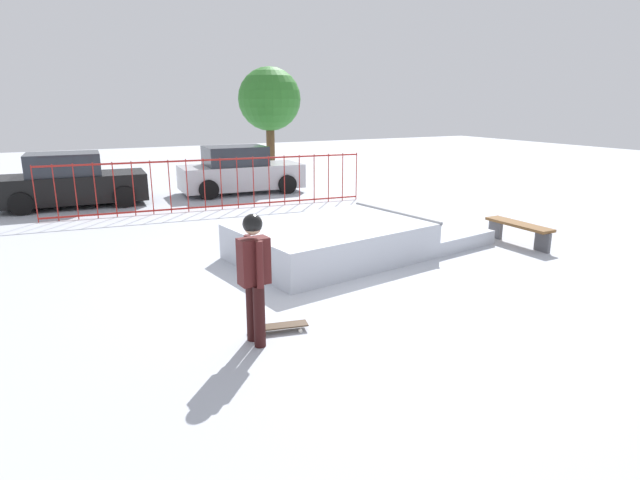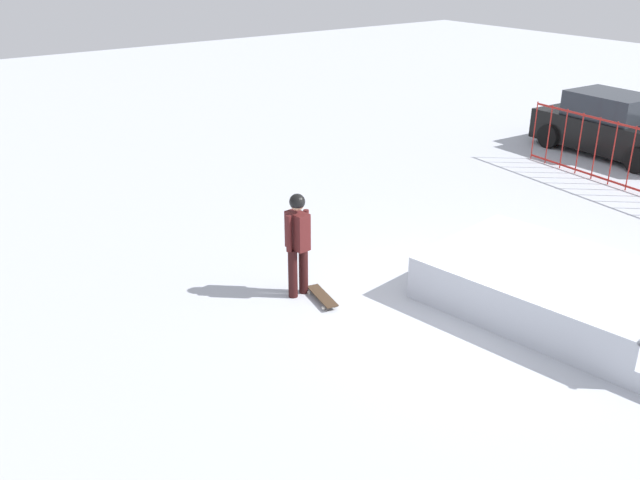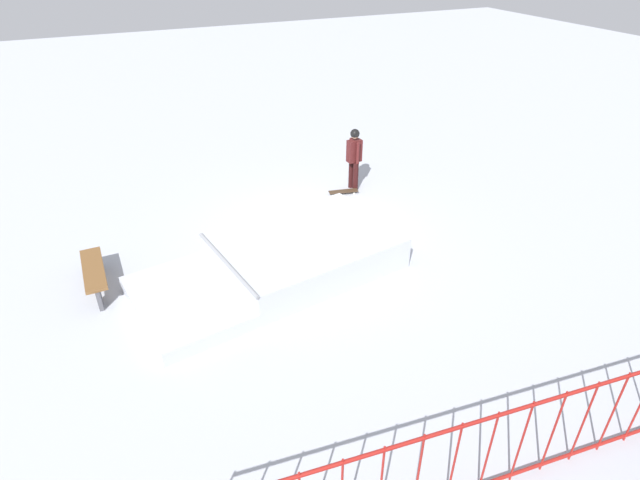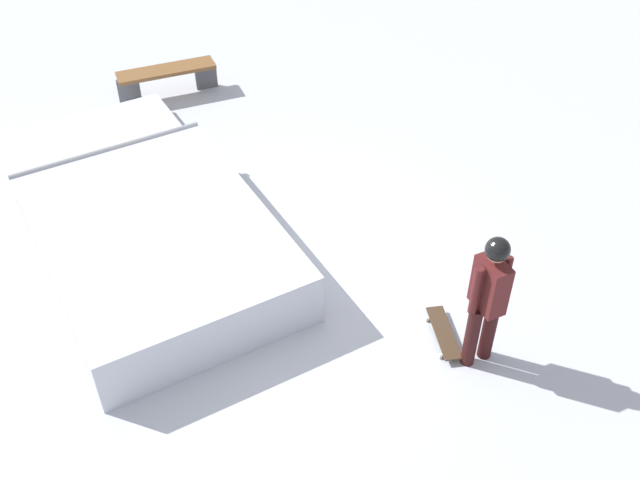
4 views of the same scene
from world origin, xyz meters
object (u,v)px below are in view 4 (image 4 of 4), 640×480
Objects in this scene: skateboard at (444,333)px; park_bench at (167,75)px; skater at (489,293)px; skate_ramp at (145,226)px.

park_bench is at bearing 27.01° from skateboard.
skate_ramp is at bearing 38.74° from skater.
skateboard is (0.39, 0.19, -0.93)m from skater.
skate_ramp is 3.46× the size of park_bench.
skate_ramp is 6.98× the size of skateboard.
skater is (-3.13, -3.02, 0.69)m from skate_ramp.
skater is 1.03m from skateboard.
skate_ramp is 3.33× the size of skater.
skater is at bearing -145.39° from skate_ramp.
skate_ramp is 3.86m from park_bench.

